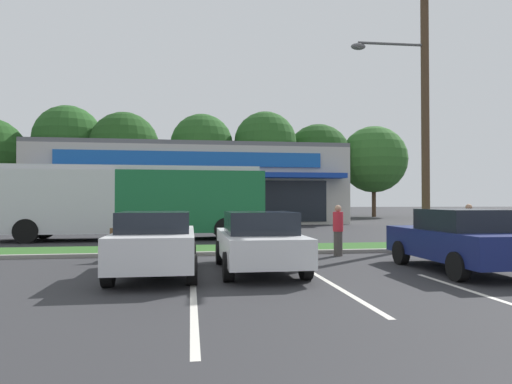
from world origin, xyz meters
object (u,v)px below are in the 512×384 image
object	(u,v)px
utility_pole	(422,97)
pedestrian_by_pole	(469,228)
pedestrian_mid	(338,230)
car_0	(259,241)
city_bus	(132,200)
car_1	(155,243)
car_2	(460,240)
bus_stop_bench	(139,243)

from	to	relation	value
utility_pole	pedestrian_by_pole	bearing A→B (deg)	-68.42
pedestrian_by_pole	pedestrian_mid	distance (m)	4.74
car_0	city_bus	bearing A→B (deg)	23.46
car_1	pedestrian_mid	distance (m)	6.18
car_0	pedestrian_by_pole	xyz separation A→B (m)	(7.66, 3.08, 0.07)
city_bus	car_0	bearing A→B (deg)	112.73
car_2	pedestrian_by_pole	xyz separation A→B (m)	(2.74, 3.78, 0.04)
utility_pole	car_2	distance (m)	7.66
car_0	pedestrian_by_pole	world-z (taller)	pedestrian_by_pole
pedestrian_by_pole	utility_pole	bearing A→B (deg)	116.70
utility_pole	car_0	world-z (taller)	utility_pole
pedestrian_by_pole	pedestrian_mid	xyz separation A→B (m)	(-4.72, -0.38, -0.01)
car_0	car_2	world-z (taller)	car_2
car_2	pedestrian_by_pole	bearing A→B (deg)	-35.95
bus_stop_bench	car_0	xyz separation A→B (m)	(3.15, -2.58, 0.25)
car_2	pedestrian_mid	distance (m)	3.94
pedestrian_mid	pedestrian_by_pole	bearing A→B (deg)	124.40
utility_pole	bus_stop_bench	xyz separation A→B (m)	(-10.10, -2.28, -5.13)
car_0	pedestrian_mid	bearing A→B (deg)	-47.38
city_bus	car_0	xyz separation A→B (m)	(4.23, -9.74, -1.01)
car_0	car_1	bearing A→B (deg)	97.23
bus_stop_bench	car_2	size ratio (longest dim) A/B	0.37
utility_pole	pedestrian_by_pole	xyz separation A→B (m)	(0.70, -1.78, -4.82)
city_bus	pedestrian_by_pole	xyz separation A→B (m)	(11.89, -6.67, -0.95)
car_1	bus_stop_bench	bearing A→B (deg)	13.42
city_bus	pedestrian_by_pole	size ratio (longest dim) A/B	7.19
bus_stop_bench	car_2	bearing A→B (deg)	157.87
utility_pole	pedestrian_mid	bearing A→B (deg)	-151.76
city_bus	car_2	world-z (taller)	city_bus
car_0	pedestrian_by_pole	bearing A→B (deg)	-68.10
car_1	car_2	distance (m)	7.38
car_0	car_1	xyz separation A→B (m)	(-2.46, -0.31, 0.02)
utility_pole	pedestrian_mid	world-z (taller)	utility_pole
car_1	pedestrian_by_pole	world-z (taller)	pedestrian_by_pole
car_2	city_bus	bearing A→B (deg)	41.19
utility_pole	pedestrian_by_pole	size ratio (longest dim) A/B	6.51
city_bus	car_0	world-z (taller)	city_bus
utility_pole	pedestrian_by_pole	distance (m)	5.19
bus_stop_bench	pedestrian_mid	world-z (taller)	pedestrian_mid
city_bus	pedestrian_mid	size ratio (longest dim) A/B	7.31
pedestrian_by_pole	bus_stop_bench	bearing A→B (deg)	-172.22
car_2	pedestrian_by_pole	size ratio (longest dim) A/B	2.63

